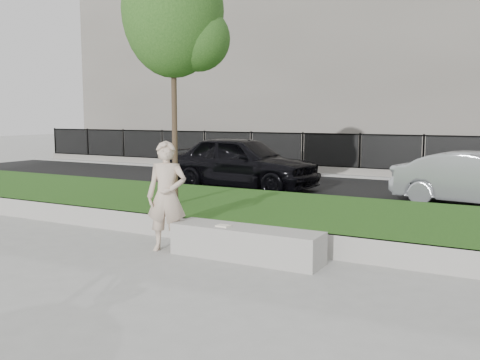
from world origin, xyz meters
The scene contains 13 objects.
ground centered at (0.00, 0.00, 0.00)m, with size 90.00×90.00×0.00m, color gray.
grass_bank centered at (0.00, 3.00, 0.20)m, with size 34.00×4.00×0.40m, color #0F340D.
grass_kerb centered at (0.00, 1.04, 0.20)m, with size 34.00×0.08×0.40m, color gray.
street centered at (0.00, 8.50, 0.02)m, with size 34.00×7.00×0.04m, color black.
far_pavement centered at (0.00, 13.00, 0.06)m, with size 34.00×3.00×0.12m, color gray.
iron_fence centered at (0.00, 12.00, 0.54)m, with size 32.00×0.30×1.50m.
building_facade centered at (0.00, 20.00, 5.00)m, with size 34.00×10.00×10.00m, color #69645C.
stone_bench centered at (0.95, 0.40, 0.25)m, with size 2.48×0.62×0.51m, color gray.
man centered at (-0.47, 0.25, 0.92)m, with size 0.67×0.44×1.84m, color beige.
book centered at (0.60, 0.29, 0.52)m, with size 0.21×0.16×0.02m, color white.
young_tree centered at (-1.67, 2.32, 4.28)m, with size 2.18×2.08×5.33m.
car_dark centered at (-2.84, 7.25, 0.85)m, with size 1.92×4.77×1.63m, color black.
car_silver centered at (3.74, 7.20, 0.70)m, with size 1.40×4.00×1.32m, color #9BA0A4.
Camera 1 is at (4.83, -6.88, 2.27)m, focal length 40.00 mm.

